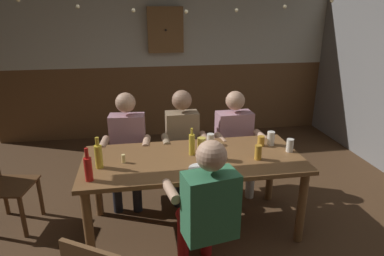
{
  "coord_description": "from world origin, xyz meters",
  "views": [
    {
      "loc": [
        -0.49,
        -2.7,
        2.11
      ],
      "look_at": [
        0.0,
        0.24,
        1.04
      ],
      "focal_mm": 31.67,
      "sensor_mm": 36.0,
      "label": 1
    }
  ],
  "objects_px": {
    "person_0": "(127,143)",
    "chair_empty_near_right": "(1,183)",
    "person_1": "(183,139)",
    "wall_dart_cabinet": "(165,30)",
    "pint_glass_7": "(208,151)",
    "table_candle": "(123,159)",
    "dining_table": "(193,167)",
    "plate_0": "(201,169)",
    "pint_glass_2": "(218,152)",
    "person_3": "(207,205)",
    "pint_glass_3": "(290,145)",
    "bottle_0": "(88,168)",
    "pint_glass_5": "(258,152)",
    "pint_glass_4": "(261,141)",
    "pint_glass_1": "(271,138)",
    "bottle_1": "(192,144)",
    "pint_glass_6": "(211,139)",
    "pint_glass_0": "(202,146)",
    "person_2": "(235,137)",
    "bottle_2": "(99,156)"
  },
  "relations": [
    {
      "from": "chair_empty_near_right",
      "to": "pint_glass_1",
      "type": "bearing_deg",
      "value": 97.05
    },
    {
      "from": "table_candle",
      "to": "pint_glass_2",
      "type": "distance_m",
      "value": 0.87
    },
    {
      "from": "pint_glass_2",
      "to": "pint_glass_4",
      "type": "relative_size",
      "value": 1.55
    },
    {
      "from": "pint_glass_6",
      "to": "pint_glass_7",
      "type": "xyz_separation_m",
      "value": [
        -0.09,
        -0.3,
        0.0
      ]
    },
    {
      "from": "person_1",
      "to": "pint_glass_1",
      "type": "height_order",
      "value": "person_1"
    },
    {
      "from": "plate_0",
      "to": "bottle_1",
      "type": "relative_size",
      "value": 0.8
    },
    {
      "from": "pint_glass_1",
      "to": "pint_glass_2",
      "type": "xyz_separation_m",
      "value": [
        -0.63,
        -0.26,
        0.01
      ]
    },
    {
      "from": "pint_glass_7",
      "to": "bottle_0",
      "type": "bearing_deg",
      "value": -164.29
    },
    {
      "from": "pint_glass_5",
      "to": "pint_glass_7",
      "type": "xyz_separation_m",
      "value": [
        -0.45,
        0.13,
        -0.01
      ]
    },
    {
      "from": "pint_glass_0",
      "to": "pint_glass_6",
      "type": "distance_m",
      "value": 0.25
    },
    {
      "from": "dining_table",
      "to": "pint_glass_2",
      "type": "height_order",
      "value": "pint_glass_2"
    },
    {
      "from": "person_2",
      "to": "person_1",
      "type": "bearing_deg",
      "value": -1.76
    },
    {
      "from": "plate_0",
      "to": "pint_glass_2",
      "type": "height_order",
      "value": "pint_glass_2"
    },
    {
      "from": "pint_glass_7",
      "to": "pint_glass_4",
      "type": "bearing_deg",
      "value": 16.99
    },
    {
      "from": "pint_glass_7",
      "to": "table_candle",
      "type": "bearing_deg",
      "value": 179.96
    },
    {
      "from": "dining_table",
      "to": "plate_0",
      "type": "xyz_separation_m",
      "value": [
        0.02,
        -0.25,
        0.1
      ]
    },
    {
      "from": "pint_glass_2",
      "to": "pint_glass_7",
      "type": "distance_m",
      "value": 0.11
    },
    {
      "from": "pint_glass_1",
      "to": "bottle_0",
      "type": "bearing_deg",
      "value": -164.64
    },
    {
      "from": "bottle_0",
      "to": "pint_glass_7",
      "type": "height_order",
      "value": "bottle_0"
    },
    {
      "from": "bottle_2",
      "to": "pint_glass_0",
      "type": "height_order",
      "value": "bottle_2"
    },
    {
      "from": "person_3",
      "to": "bottle_2",
      "type": "bearing_deg",
      "value": 132.89
    },
    {
      "from": "plate_0",
      "to": "pint_glass_5",
      "type": "relative_size",
      "value": 1.55
    },
    {
      "from": "person_3",
      "to": "pint_glass_3",
      "type": "height_order",
      "value": "person_3"
    },
    {
      "from": "person_0",
      "to": "chair_empty_near_right",
      "type": "xyz_separation_m",
      "value": [
        -1.24,
        -0.34,
        -0.21
      ]
    },
    {
      "from": "person_1",
      "to": "wall_dart_cabinet",
      "type": "bearing_deg",
      "value": -90.6
    },
    {
      "from": "bottle_1",
      "to": "bottle_2",
      "type": "bearing_deg",
      "value": -170.46
    },
    {
      "from": "chair_empty_near_right",
      "to": "table_candle",
      "type": "height_order",
      "value": "chair_empty_near_right"
    },
    {
      "from": "pint_glass_5",
      "to": "wall_dart_cabinet",
      "type": "xyz_separation_m",
      "value": [
        -0.59,
        2.78,
        0.94
      ]
    },
    {
      "from": "chair_empty_near_right",
      "to": "pint_glass_2",
      "type": "xyz_separation_m",
      "value": [
        2.08,
        -0.42,
        0.37
      ]
    },
    {
      "from": "dining_table",
      "to": "pint_glass_7",
      "type": "relative_size",
      "value": 17.5
    },
    {
      "from": "person_1",
      "to": "pint_glass_1",
      "type": "relative_size",
      "value": 8.67
    },
    {
      "from": "pint_glass_3",
      "to": "wall_dart_cabinet",
      "type": "xyz_separation_m",
      "value": [
        -0.96,
        2.66,
        0.94
      ]
    },
    {
      "from": "pint_glass_1",
      "to": "pint_glass_7",
      "type": "relative_size",
      "value": 1.21
    },
    {
      "from": "pint_glass_2",
      "to": "pint_glass_3",
      "type": "distance_m",
      "value": 0.75
    },
    {
      "from": "bottle_0",
      "to": "pint_glass_2",
      "type": "height_order",
      "value": "bottle_0"
    },
    {
      "from": "wall_dart_cabinet",
      "to": "person_3",
      "type": "bearing_deg",
      "value": -90.29
    },
    {
      "from": "chair_empty_near_right",
      "to": "pint_glass_4",
      "type": "distance_m",
      "value": 2.63
    },
    {
      "from": "person_0",
      "to": "pint_glass_0",
      "type": "bearing_deg",
      "value": 146.43
    },
    {
      "from": "dining_table",
      "to": "bottle_1",
      "type": "relative_size",
      "value": 7.65
    },
    {
      "from": "person_1",
      "to": "chair_empty_near_right",
      "type": "height_order",
      "value": "person_1"
    },
    {
      "from": "pint_glass_6",
      "to": "pint_glass_2",
      "type": "bearing_deg",
      "value": -92.61
    },
    {
      "from": "person_0",
      "to": "pint_glass_7",
      "type": "relative_size",
      "value": 10.49
    },
    {
      "from": "person_1",
      "to": "person_2",
      "type": "xyz_separation_m",
      "value": [
        0.62,
        0.01,
        -0.01
      ]
    },
    {
      "from": "person_2",
      "to": "pint_glass_7",
      "type": "height_order",
      "value": "person_2"
    },
    {
      "from": "person_3",
      "to": "pint_glass_7",
      "type": "bearing_deg",
      "value": 67.03
    },
    {
      "from": "pint_glass_0",
      "to": "pint_glass_6",
      "type": "relative_size",
      "value": 1.41
    },
    {
      "from": "plate_0",
      "to": "pint_glass_2",
      "type": "xyz_separation_m",
      "value": [
        0.19,
        0.18,
        0.07
      ]
    },
    {
      "from": "person_0",
      "to": "wall_dart_cabinet",
      "type": "xyz_separation_m",
      "value": [
        0.63,
        1.97,
        1.09
      ]
    },
    {
      "from": "bottle_0",
      "to": "plate_0",
      "type": "bearing_deg",
      "value": 2.69
    },
    {
      "from": "plate_0",
      "to": "pint_glass_6",
      "type": "xyz_separation_m",
      "value": [
        0.21,
        0.55,
        0.05
      ]
    }
  ]
}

